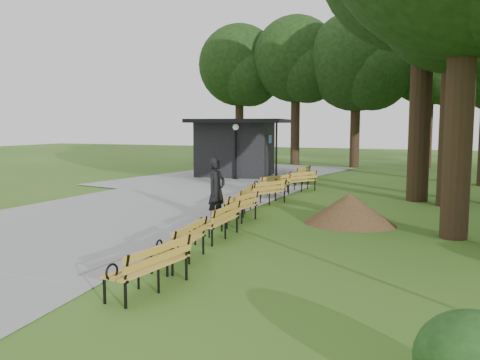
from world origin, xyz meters
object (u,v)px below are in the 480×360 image
at_px(bench_0, 148,266).
at_px(bench_3, 235,208).
at_px(bench_8, 298,175).
at_px(bench_1, 179,243).
at_px(dirt_mound, 350,208).
at_px(lamp_post, 236,139).
at_px(person, 217,190).
at_px(bench_4, 238,200).
at_px(bench_5, 265,192).
at_px(bench_2, 217,221).
at_px(bench_6, 271,185).
at_px(bench_7, 298,181).
at_px(kiosk, 236,148).

distance_m(bench_0, bench_3, 6.18).
bearing_deg(bench_8, bench_1, 12.54).
bearing_deg(dirt_mound, lamp_post, 128.54).
xyz_separation_m(person, bench_1, (1.24, -4.47, -0.50)).
distance_m(bench_4, bench_5, 2.15).
bearing_deg(lamp_post, bench_2, -69.09).
bearing_deg(bench_3, bench_1, 16.01).
bearing_deg(bench_0, bench_4, -162.33).
relative_size(bench_4, bench_6, 1.00).
distance_m(bench_4, bench_8, 8.55).
relative_size(bench_7, bench_8, 1.00).
xyz_separation_m(kiosk, bench_4, (4.71, -10.96, -1.15)).
height_order(bench_3, bench_5, same).
height_order(person, bench_7, person).
bearing_deg(bench_6, bench_4, 28.19).
bearing_deg(bench_8, bench_3, 11.80).
xyz_separation_m(bench_2, bench_8, (-1.28, 11.99, 0.00)).
distance_m(kiosk, bench_0, 19.56).
bearing_deg(bench_3, bench_2, 18.25).
bearing_deg(bench_6, kiosk, -122.90).
bearing_deg(bench_7, person, 26.78).
bearing_deg(bench_8, bench_4, 9.25).
bearing_deg(bench_6, bench_0, 32.66).
height_order(bench_3, bench_7, same).
distance_m(lamp_post, dirt_mound, 12.32).
relative_size(person, kiosk, 0.37).
relative_size(lamp_post, bench_6, 1.53).
relative_size(lamp_post, bench_7, 1.53).
relative_size(bench_0, bench_5, 1.00).
height_order(bench_5, bench_6, same).
xyz_separation_m(person, bench_5, (0.28, 3.51, -0.50)).
bearing_deg(bench_4, dirt_mound, 76.23).
relative_size(bench_2, bench_6, 1.00).
distance_m(kiosk, lamp_post, 1.97).
bearing_deg(person, dirt_mound, -59.79).
height_order(bench_0, bench_5, same).
xyz_separation_m(dirt_mound, bench_8, (-4.04, 8.87, -0.02)).
height_order(dirt_mound, bench_1, dirt_mound).
relative_size(bench_0, bench_6, 1.00).
bearing_deg(bench_8, bench_2, 12.58).
distance_m(dirt_mound, bench_7, 7.24).
xyz_separation_m(lamp_post, bench_3, (4.49, -10.67, -1.67)).
xyz_separation_m(dirt_mound, bench_5, (-3.48, 2.48, -0.02)).
bearing_deg(bench_5, lamp_post, -126.20).
relative_size(bench_1, bench_4, 1.00).
height_order(person, dirt_mound, person).
height_order(person, bench_1, person).
bearing_deg(bench_2, bench_3, -171.79).
bearing_deg(bench_1, lamp_post, -167.05).
xyz_separation_m(kiosk, bench_1, (5.82, -16.80, -1.15)).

